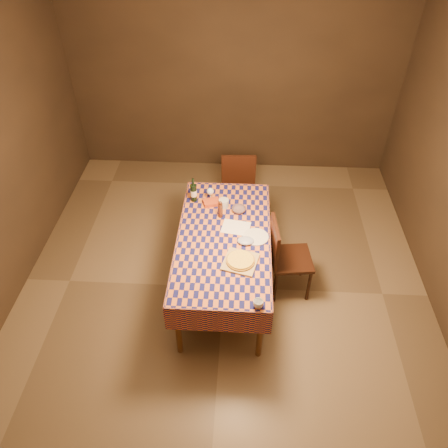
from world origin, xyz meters
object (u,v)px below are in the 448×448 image
object	(u,v)px
wine_bottle	(194,192)
chair_right	(284,254)
dining_table	(224,242)
pizza	(240,260)
bowl	(239,210)
white_plate	(256,237)
chair_far	(238,178)
cutting_board	(240,262)

from	to	relation	value
wine_bottle	chair_right	bearing A→B (deg)	-29.04
dining_table	chair_right	size ratio (longest dim) A/B	1.98
pizza	bowl	distance (m)	0.76
wine_bottle	white_plate	world-z (taller)	wine_bottle
white_plate	chair_far	xyz separation A→B (m)	(-0.21, 1.37, -0.25)
dining_table	chair_far	world-z (taller)	chair_far
wine_bottle	chair_right	world-z (taller)	wine_bottle
chair_far	chair_right	xyz separation A→B (m)	(0.52, -1.35, 0.00)
wine_bottle	white_plate	bearing A→B (deg)	-39.94
chair_far	chair_right	world-z (taller)	same
white_plate	chair_far	bearing A→B (deg)	98.74
cutting_board	wine_bottle	bearing A→B (deg)	120.15
dining_table	cutting_board	xyz separation A→B (m)	(0.18, -0.35, 0.09)
cutting_board	pizza	bearing A→B (deg)	0.00
wine_bottle	white_plate	xyz separation A→B (m)	(0.68, -0.57, -0.10)
chair_far	bowl	bearing A→B (deg)	-88.24
dining_table	white_plate	world-z (taller)	white_plate
cutting_board	white_plate	world-z (taller)	cutting_board
dining_table	chair_far	xyz separation A→B (m)	(0.11, 1.38, -0.17)
cutting_board	bowl	distance (m)	0.76
wine_bottle	chair_far	xyz separation A→B (m)	(0.47, 0.80, -0.35)
dining_table	bowl	xyz separation A→B (m)	(0.14, 0.41, 0.10)
pizza	dining_table	bearing A→B (deg)	117.01
cutting_board	pizza	size ratio (longest dim) A/B	0.96
cutting_board	bowl	xyz separation A→B (m)	(-0.04, 0.76, 0.01)
bowl	chair_far	size ratio (longest dim) A/B	0.16
bowl	wine_bottle	distance (m)	0.54
white_plate	wine_bottle	bearing A→B (deg)	140.06
wine_bottle	chair_far	bearing A→B (deg)	59.43
wine_bottle	chair_far	distance (m)	0.99
bowl	cutting_board	bearing A→B (deg)	-87.23
dining_table	chair_far	size ratio (longest dim) A/B	1.98
cutting_board	wine_bottle	xyz separation A→B (m)	(-0.54, 0.93, 0.10)
cutting_board	white_plate	distance (m)	0.38
pizza	bowl	size ratio (longest dim) A/B	2.10
dining_table	pizza	size ratio (longest dim) A/B	5.74
dining_table	bowl	bearing A→B (deg)	71.34
cutting_board	bowl	size ratio (longest dim) A/B	2.01
cutting_board	dining_table	bearing A→B (deg)	117.01
cutting_board	chair_far	size ratio (longest dim) A/B	0.33
pizza	wine_bottle	bearing A→B (deg)	120.15
bowl	chair_right	xyz separation A→B (m)	(0.49, -0.38, -0.27)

